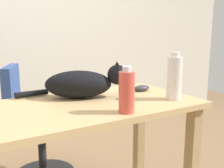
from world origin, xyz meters
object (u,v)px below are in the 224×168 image
(cat, at_px, (83,83))
(water_bottle, at_px, (174,78))
(computer_mouse, at_px, (142,88))
(spray_bottle, at_px, (127,92))
(office_chair, at_px, (34,134))

(cat, height_order, water_bottle, water_bottle)
(computer_mouse, distance_m, water_bottle, 0.27)
(computer_mouse, distance_m, spray_bottle, 0.47)
(office_chair, bearing_deg, spray_bottle, -78.08)
(cat, bearing_deg, computer_mouse, -4.11)
(cat, distance_m, computer_mouse, 0.39)
(office_chair, distance_m, cat, 0.76)
(computer_mouse, height_order, spray_bottle, spray_bottle)
(office_chair, xyz_separation_m, cat, (0.14, -0.58, 0.46))
(cat, relative_size, computer_mouse, 5.07)
(office_chair, height_order, cat, cat)
(office_chair, height_order, computer_mouse, office_chair)
(office_chair, height_order, spray_bottle, spray_bottle)
(computer_mouse, bearing_deg, spray_bottle, -135.48)
(cat, relative_size, spray_bottle, 2.70)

